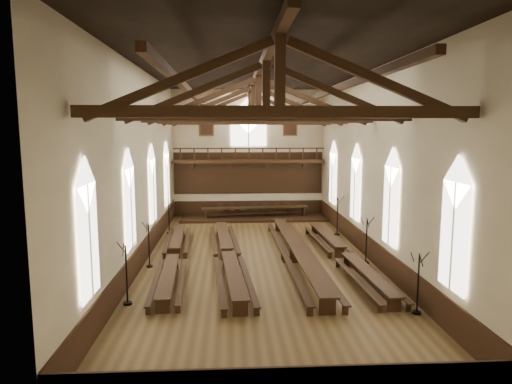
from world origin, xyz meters
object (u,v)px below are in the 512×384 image
candelabrum_left_far (169,223)px  candelabrum_right_far (337,223)px  refectory_row_c (297,250)px  refectory_row_a (173,254)px  refectory_row_b (227,253)px  dais (255,218)px  candelabrum_left_mid (149,254)px  candelabrum_right_mid (366,249)px  refectory_row_d (344,253)px  candelabrum_left_near (127,286)px  candelabrum_right_near (417,295)px  high_table (255,208)px

candelabrum_left_far → candelabrum_right_far: size_ratio=0.90×
refectory_row_c → refectory_row_a: bearing=-179.3°
refectory_row_a → refectory_row_b: bearing=-3.2°
dais → candelabrum_left_mid: size_ratio=4.94×
refectory_row_c → candelabrum_left_mid: size_ratio=6.47×
candelabrum_right_mid → candelabrum_left_mid: bearing=-179.9°
refectory_row_d → candelabrum_right_mid: 1.15m
refectory_row_a → candelabrum_left_near: 5.66m
refectory_row_b → candelabrum_left_mid: size_ratio=6.22×
refectory_row_d → candelabrum_left_mid: 10.01m
refectory_row_c → candelabrum_left_far: 10.22m
candelabrum_right_near → candelabrum_right_mid: (0.00, 6.54, 0.02)m
refectory_row_a → candelabrum_right_near: bearing=-35.4°
refectory_row_b → candelabrum_right_mid: size_ratio=5.89×
candelabrum_left_mid → candelabrum_right_mid: bearing=0.1°
candelabrum_right_mid → candelabrum_right_far: 6.45m
refectory_row_a → refectory_row_b: size_ratio=0.96×
refectory_row_c → high_table: high_table is taller
refectory_row_a → high_table: (4.87, 11.54, 0.36)m
candelabrum_left_near → candelabrum_right_near: 11.21m
candelabrum_right_far → candelabrum_right_mid: bearing=-90.0°
candelabrum_left_near → candelabrum_right_near: (11.10, -1.54, -0.05)m
high_table → candelabrum_right_mid: bearing=-67.1°
refectory_row_c → candelabrum_right_far: bearing=58.8°
refectory_row_a → dais: bearing=67.1°
dais → candelabrum_right_mid: 13.12m
candelabrum_left_far → refectory_row_c: bearing=-42.2°
refectory_row_a → candelabrum_right_mid: size_ratio=5.62×
refectory_row_a → candelabrum_right_mid: 9.98m
refectory_row_a → candelabrum_left_far: 7.03m
dais → candelabrum_left_far: size_ratio=4.88×
candelabrum_right_far → refectory_row_c: bearing=-121.2°
refectory_row_d → candelabrum_right_mid: size_ratio=5.65×
refectory_row_c → candelabrum_left_near: candelabrum_left_near is taller
refectory_row_b → high_table: 11.88m
candelabrum_left_mid → candelabrum_right_mid: candelabrum_right_mid is taller
dais → candelabrum_left_near: 18.11m
refectory_row_a → candelabrum_left_near: size_ratio=5.39×
candelabrum_right_near → candelabrum_right_mid: 6.54m
refectory_row_d → high_table: (-4.01, 11.83, 0.35)m
refectory_row_d → high_table: 12.49m
candelabrum_left_near → candelabrum_left_far: 12.48m
refectory_row_b → candelabrum_left_near: 6.67m
candelabrum_left_far → refectory_row_d: bearing=-35.9°
high_table → candelabrum_left_mid: size_ratio=3.58×
refectory_row_b → candelabrum_right_near: bearing=-44.0°
high_table → candelabrum_left_near: candelabrum_left_near is taller
dais → candelabrum_left_far: candelabrum_left_far is taller
candelabrum_left_near → candelabrum_right_mid: candelabrum_left_near is taller
refectory_row_b → refectory_row_c: (3.64, 0.23, 0.05)m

